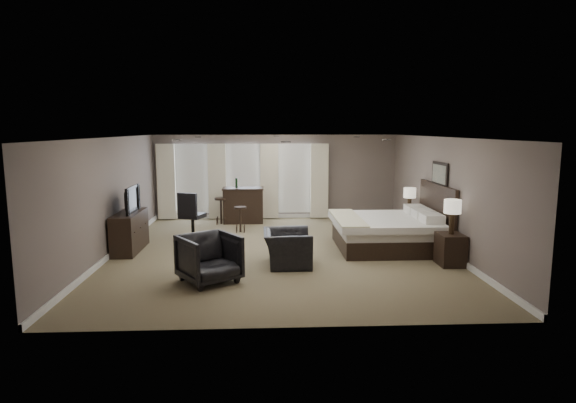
{
  "coord_description": "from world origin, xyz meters",
  "views": [
    {
      "loc": [
        -0.34,
        -10.71,
        2.8
      ],
      "look_at": [
        0.2,
        0.4,
        1.1
      ],
      "focal_mm": 30.0,
      "sensor_mm": 36.0,
      "label": 1
    }
  ],
  "objects_px": {
    "dresser": "(130,232)",
    "nightstand_near": "(450,250)",
    "lamp_far": "(410,200)",
    "bar_stool_left": "(221,211)",
    "tv": "(129,209)",
    "armchair_near": "(287,242)",
    "bed": "(390,217)",
    "lamp_near": "(452,217)",
    "armchair_far": "(209,256)",
    "bar_counter": "(243,205)",
    "desk_chair": "(193,214)",
    "bar_stool_right": "(240,219)",
    "nightstand_far": "(409,224)"
  },
  "relations": [
    {
      "from": "tv",
      "to": "armchair_near",
      "type": "height_order",
      "value": "tv"
    },
    {
      "from": "nightstand_near",
      "to": "bar_counter",
      "type": "distance_m",
      "value": 6.51
    },
    {
      "from": "dresser",
      "to": "desk_chair",
      "type": "bearing_deg",
      "value": 47.16
    },
    {
      "from": "bed",
      "to": "lamp_near",
      "type": "bearing_deg",
      "value": -58.46
    },
    {
      "from": "bar_stool_left",
      "to": "dresser",
      "type": "bearing_deg",
      "value": -120.98
    },
    {
      "from": "lamp_far",
      "to": "armchair_far",
      "type": "distance_m",
      "value": 6.15
    },
    {
      "from": "bar_stool_right",
      "to": "bar_counter",
      "type": "bearing_deg",
      "value": 88.88
    },
    {
      "from": "lamp_near",
      "to": "armchair_near",
      "type": "bearing_deg",
      "value": 177.11
    },
    {
      "from": "tv",
      "to": "armchair_near",
      "type": "relative_size",
      "value": 0.95
    },
    {
      "from": "bar_stool_right",
      "to": "tv",
      "type": "bearing_deg",
      "value": -142.24
    },
    {
      "from": "nightstand_near",
      "to": "armchair_far",
      "type": "bearing_deg",
      "value": -169.68
    },
    {
      "from": "lamp_far",
      "to": "bar_stool_left",
      "type": "distance_m",
      "value": 5.39
    },
    {
      "from": "bar_stool_left",
      "to": "desk_chair",
      "type": "height_order",
      "value": "desk_chair"
    },
    {
      "from": "lamp_near",
      "to": "bar_stool_right",
      "type": "bearing_deg",
      "value": 142.72
    },
    {
      "from": "bed",
      "to": "bar_stool_right",
      "type": "distance_m",
      "value": 4.11
    },
    {
      "from": "nightstand_near",
      "to": "lamp_near",
      "type": "height_order",
      "value": "lamp_near"
    },
    {
      "from": "tv",
      "to": "desk_chair",
      "type": "height_order",
      "value": "desk_chair"
    },
    {
      "from": "dresser",
      "to": "bar_stool_left",
      "type": "xyz_separation_m",
      "value": [
        1.82,
        3.03,
        -0.05
      ]
    },
    {
      "from": "nightstand_far",
      "to": "armchair_far",
      "type": "xyz_separation_m",
      "value": [
        -4.83,
        -3.78,
        0.2
      ]
    },
    {
      "from": "bed",
      "to": "desk_chair",
      "type": "height_order",
      "value": "bed"
    },
    {
      "from": "bed",
      "to": "armchair_near",
      "type": "distance_m",
      "value": 2.8
    },
    {
      "from": "dresser",
      "to": "bar_stool_left",
      "type": "distance_m",
      "value": 3.53
    },
    {
      "from": "armchair_far",
      "to": "desk_chair",
      "type": "relative_size",
      "value": 0.82
    },
    {
      "from": "lamp_near",
      "to": "nightstand_near",
      "type": "bearing_deg",
      "value": 0.0
    },
    {
      "from": "bar_counter",
      "to": "bar_stool_left",
      "type": "relative_size",
      "value": 1.54
    },
    {
      "from": "armchair_far",
      "to": "bar_stool_left",
      "type": "distance_m",
      "value": 5.44
    },
    {
      "from": "nightstand_near",
      "to": "armchair_near",
      "type": "height_order",
      "value": "armchair_near"
    },
    {
      "from": "tv",
      "to": "bar_stool_right",
      "type": "bearing_deg",
      "value": -52.24
    },
    {
      "from": "desk_chair",
      "to": "dresser",
      "type": "bearing_deg",
      "value": 67.64
    },
    {
      "from": "armchair_far",
      "to": "bar_stool_right",
      "type": "distance_m",
      "value": 4.31
    },
    {
      "from": "armchair_near",
      "to": "dresser",
      "type": "bearing_deg",
      "value": 68.51
    },
    {
      "from": "tv",
      "to": "bar_counter",
      "type": "height_order",
      "value": "bar_counter"
    },
    {
      "from": "tv",
      "to": "bar_stool_right",
      "type": "distance_m",
      "value": 3.15
    },
    {
      "from": "nightstand_near",
      "to": "desk_chair",
      "type": "xyz_separation_m",
      "value": [
        -5.68,
        2.86,
        0.27
      ]
    },
    {
      "from": "dresser",
      "to": "nightstand_near",
      "type": "bearing_deg",
      "value": -12.4
    },
    {
      "from": "armchair_near",
      "to": "armchair_far",
      "type": "xyz_separation_m",
      "value": [
        -1.47,
        -1.05,
        0.01
      ]
    },
    {
      "from": "nightstand_far",
      "to": "armchair_near",
      "type": "relative_size",
      "value": 0.53
    },
    {
      "from": "armchair_near",
      "to": "bar_counter",
      "type": "relative_size",
      "value": 0.91
    },
    {
      "from": "nightstand_near",
      "to": "armchair_far",
      "type": "relative_size",
      "value": 0.67
    },
    {
      "from": "bar_stool_right",
      "to": "desk_chair",
      "type": "height_order",
      "value": "desk_chair"
    },
    {
      "from": "bar_stool_right",
      "to": "bar_stool_left",
      "type": "bearing_deg",
      "value": 118.57
    },
    {
      "from": "nightstand_near",
      "to": "lamp_near",
      "type": "relative_size",
      "value": 0.92
    },
    {
      "from": "bar_counter",
      "to": "desk_chair",
      "type": "xyz_separation_m",
      "value": [
        -1.23,
        -1.88,
        0.07
      ]
    },
    {
      "from": "bar_counter",
      "to": "armchair_far",
      "type": "bearing_deg",
      "value": -93.84
    },
    {
      "from": "lamp_far",
      "to": "bar_stool_left",
      "type": "bearing_deg",
      "value": 162.07
    },
    {
      "from": "armchair_far",
      "to": "dresser",
      "type": "bearing_deg",
      "value": 96.93
    },
    {
      "from": "armchair_far",
      "to": "bar_counter",
      "type": "relative_size",
      "value": 0.81
    },
    {
      "from": "nightstand_near",
      "to": "bar_stool_right",
      "type": "height_order",
      "value": "bar_stool_right"
    },
    {
      "from": "lamp_near",
      "to": "lamp_far",
      "type": "relative_size",
      "value": 1.07
    },
    {
      "from": "dresser",
      "to": "desk_chair",
      "type": "xyz_separation_m",
      "value": [
        1.24,
        1.34,
        0.15
      ]
    }
  ]
}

